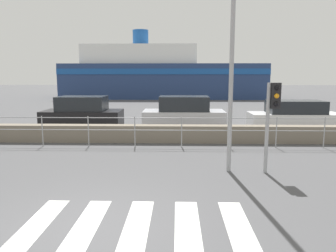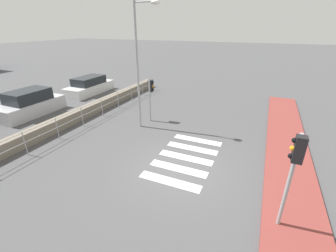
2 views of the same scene
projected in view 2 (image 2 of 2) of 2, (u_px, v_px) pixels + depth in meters
ground_plane at (179, 168)px, 9.11m from camera, size 160.00×160.00×0.00m
sidewalk_brick at (292, 194)px, 7.59m from camera, size 24.00×1.80×0.12m
crosswalk at (186, 158)px, 9.83m from camera, size 4.05×2.40×0.01m
seawall at (46, 130)px, 11.67m from camera, size 23.16×0.55×0.68m
harbor_fence at (57, 125)px, 11.18m from camera, size 20.88×0.04×1.14m
traffic_light_near at (294, 164)px, 5.49m from camera, size 0.34×0.32×2.97m
traffic_light_far at (151, 91)px, 13.03m from camera, size 0.34×0.32×2.45m
streetlamp at (141, 54)px, 11.19m from camera, size 0.32×1.36×6.43m
parked_car_silver at (30, 104)px, 14.42m from camera, size 4.06×1.84×1.60m
parked_car_white at (90, 86)px, 19.09m from camera, size 4.46×1.73×1.40m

